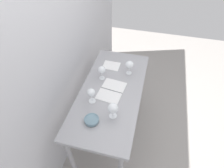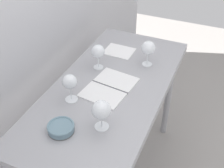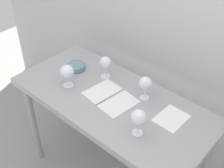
{
  "view_description": "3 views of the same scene",
  "coord_description": "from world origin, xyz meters",
  "px_view_note": "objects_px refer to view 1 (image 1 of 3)",
  "views": [
    {
      "loc": [
        -1.34,
        -0.35,
        2.37
      ],
      "look_at": [
        -0.01,
        -0.02,
        1.0
      ],
      "focal_mm": 30.06,
      "sensor_mm": 36.0,
      "label": 1
    },
    {
      "loc": [
        -1.27,
        -0.57,
        1.99
      ],
      "look_at": [
        -0.03,
        -0.04,
        0.95
      ],
      "focal_mm": 46.98,
      "sensor_mm": 36.0,
      "label": 2
    },
    {
      "loc": [
        1.03,
        -1.16,
        2.22
      ],
      "look_at": [
        -0.02,
        0.02,
        0.99
      ],
      "focal_mm": 48.83,
      "sensor_mm": 36.0,
      "label": 3
    }
  ],
  "objects_px": {
    "tasting_sheet_upper": "(111,66)",
    "wine_glass_near_left": "(113,109)",
    "wine_glass_far_right": "(102,70)",
    "wine_glass_near_right": "(129,65)",
    "wine_glass_far_left": "(91,93)",
    "open_notebook": "(112,91)",
    "tasting_bowl": "(92,120)"
  },
  "relations": [
    {
      "from": "tasting_sheet_upper",
      "to": "wine_glass_near_left",
      "type": "bearing_deg",
      "value": -163.3
    },
    {
      "from": "wine_glass_far_right",
      "to": "wine_glass_near_right",
      "type": "distance_m",
      "value": 0.33
    },
    {
      "from": "wine_glass_far_left",
      "to": "wine_glass_near_right",
      "type": "bearing_deg",
      "value": -28.74
    },
    {
      "from": "wine_glass_near_left",
      "to": "tasting_sheet_upper",
      "type": "relative_size",
      "value": 0.82
    },
    {
      "from": "wine_glass_far_left",
      "to": "wine_glass_far_right",
      "type": "relative_size",
      "value": 1.02
    },
    {
      "from": "wine_glass_near_left",
      "to": "open_notebook",
      "type": "distance_m",
      "value": 0.34
    },
    {
      "from": "wine_glass_near_right",
      "to": "open_notebook",
      "type": "distance_m",
      "value": 0.37
    },
    {
      "from": "wine_glass_far_left",
      "to": "open_notebook",
      "type": "distance_m",
      "value": 0.27
    },
    {
      "from": "wine_glass_far_right",
      "to": "open_notebook",
      "type": "xyz_separation_m",
      "value": [
        -0.17,
        -0.16,
        -0.11
      ]
    },
    {
      "from": "wine_glass_near_left",
      "to": "open_notebook",
      "type": "bearing_deg",
      "value": 16.62
    },
    {
      "from": "wine_glass_near_right",
      "to": "open_notebook",
      "type": "bearing_deg",
      "value": 158.95
    },
    {
      "from": "wine_glass_near_right",
      "to": "open_notebook",
      "type": "relative_size",
      "value": 0.48
    },
    {
      "from": "wine_glass_near_left",
      "to": "wine_glass_far_left",
      "type": "distance_m",
      "value": 0.28
    },
    {
      "from": "open_notebook",
      "to": "tasting_sheet_upper",
      "type": "distance_m",
      "value": 0.43
    },
    {
      "from": "wine_glass_near_left",
      "to": "wine_glass_near_right",
      "type": "distance_m",
      "value": 0.64
    },
    {
      "from": "tasting_sheet_upper",
      "to": "tasting_bowl",
      "type": "distance_m",
      "value": 0.83
    },
    {
      "from": "wine_glass_near_left",
      "to": "tasting_bowl",
      "type": "xyz_separation_m",
      "value": [
        -0.11,
        0.18,
        -0.09
      ]
    },
    {
      "from": "tasting_bowl",
      "to": "wine_glass_near_left",
      "type": "bearing_deg",
      "value": -58.47
    },
    {
      "from": "wine_glass_far_right",
      "to": "wine_glass_far_left",
      "type": "bearing_deg",
      "value": 179.85
    },
    {
      "from": "wine_glass_far_right",
      "to": "tasting_sheet_upper",
      "type": "relative_size",
      "value": 0.83
    },
    {
      "from": "wine_glass_near_left",
      "to": "open_notebook",
      "type": "relative_size",
      "value": 0.46
    },
    {
      "from": "wine_glass_near_left",
      "to": "wine_glass_near_right",
      "type": "bearing_deg",
      "value": -3.01
    },
    {
      "from": "tasting_bowl",
      "to": "wine_glass_far_right",
      "type": "bearing_deg",
      "value": 7.11
    },
    {
      "from": "tasting_sheet_upper",
      "to": "open_notebook",
      "type": "bearing_deg",
      "value": -164.16
    },
    {
      "from": "wine_glass_far_left",
      "to": "tasting_bowl",
      "type": "bearing_deg",
      "value": -162.35
    },
    {
      "from": "open_notebook",
      "to": "tasting_bowl",
      "type": "height_order",
      "value": "tasting_bowl"
    },
    {
      "from": "tasting_bowl",
      "to": "wine_glass_near_right",
      "type": "bearing_deg",
      "value": -15.56
    },
    {
      "from": "wine_glass_near_right",
      "to": "tasting_sheet_upper",
      "type": "distance_m",
      "value": 0.28
    },
    {
      "from": "wine_glass_far_right",
      "to": "wine_glass_near_right",
      "type": "xyz_separation_m",
      "value": [
        0.16,
        -0.28,
        0.0
      ]
    },
    {
      "from": "wine_glass_far_right",
      "to": "tasting_bowl",
      "type": "xyz_separation_m",
      "value": [
        -0.59,
        -0.07,
        -0.1
      ]
    },
    {
      "from": "wine_glass_near_right",
      "to": "tasting_sheet_upper",
      "type": "height_order",
      "value": "wine_glass_near_right"
    },
    {
      "from": "wine_glass_far_left",
      "to": "tasting_sheet_upper",
      "type": "height_order",
      "value": "wine_glass_far_left"
    }
  ]
}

